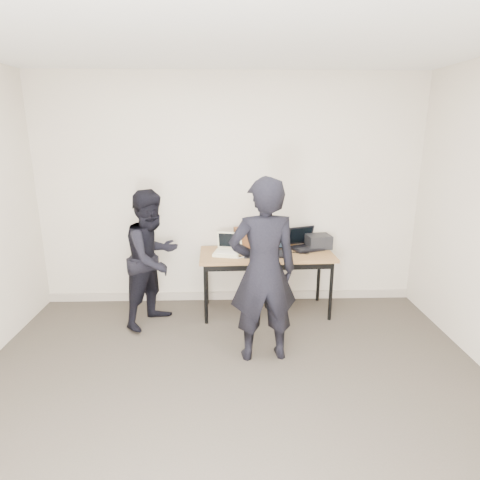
{
  "coord_description": "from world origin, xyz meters",
  "views": [
    {
      "loc": [
        -0.03,
        -2.44,
        2.07
      ],
      "look_at": [
        0.1,
        1.6,
        0.95
      ],
      "focal_mm": 30.0,
      "sensor_mm": 36.0,
      "label": 1
    }
  ],
  "objects_px": {
    "laptop_right": "(304,244)",
    "person_observer": "(153,258)",
    "leather_satchel": "(250,237)",
    "equipment_box": "(318,241)",
    "desk": "(266,258)",
    "person_typist": "(263,271)",
    "laptop_beige": "(228,250)",
    "laptop_center": "(273,249)"
  },
  "relations": [
    {
      "from": "laptop_beige",
      "to": "laptop_center",
      "type": "height_order",
      "value": "laptop_center"
    },
    {
      "from": "desk",
      "to": "laptop_center",
      "type": "relative_size",
      "value": 4.33
    },
    {
      "from": "leather_satchel",
      "to": "person_observer",
      "type": "bearing_deg",
      "value": -164.69
    },
    {
      "from": "leather_satchel",
      "to": "equipment_box",
      "type": "height_order",
      "value": "leather_satchel"
    },
    {
      "from": "leather_satchel",
      "to": "laptop_beige",
      "type": "bearing_deg",
      "value": -145.0
    },
    {
      "from": "person_typist",
      "to": "laptop_center",
      "type": "bearing_deg",
      "value": -108.21
    },
    {
      "from": "laptop_beige",
      "to": "equipment_box",
      "type": "xyz_separation_m",
      "value": [
        1.07,
        0.2,
        0.03
      ]
    },
    {
      "from": "person_typist",
      "to": "person_observer",
      "type": "height_order",
      "value": "person_typist"
    },
    {
      "from": "desk",
      "to": "leather_satchel",
      "type": "distance_m",
      "value": 0.34
    },
    {
      "from": "laptop_beige",
      "to": "equipment_box",
      "type": "relative_size",
      "value": 1.25
    },
    {
      "from": "desk",
      "to": "equipment_box",
      "type": "relative_size",
      "value": 5.65
    },
    {
      "from": "leather_satchel",
      "to": "person_typist",
      "type": "bearing_deg",
      "value": -94.64
    },
    {
      "from": "leather_satchel",
      "to": "equipment_box",
      "type": "distance_m",
      "value": 0.81
    },
    {
      "from": "desk",
      "to": "leather_satchel",
      "type": "height_order",
      "value": "leather_satchel"
    },
    {
      "from": "leather_satchel",
      "to": "person_observer",
      "type": "height_order",
      "value": "person_observer"
    },
    {
      "from": "laptop_center",
      "to": "desk",
      "type": "bearing_deg",
      "value": 175.84
    },
    {
      "from": "laptop_center",
      "to": "laptop_right",
      "type": "bearing_deg",
      "value": 31.11
    },
    {
      "from": "laptop_center",
      "to": "laptop_right",
      "type": "relative_size",
      "value": 0.81
    },
    {
      "from": "leather_satchel",
      "to": "laptop_right",
      "type": "bearing_deg",
      "value": -12.07
    },
    {
      "from": "leather_satchel",
      "to": "person_typist",
      "type": "distance_m",
      "value": 1.18
    },
    {
      "from": "desk",
      "to": "laptop_right",
      "type": "bearing_deg",
      "value": 18.89
    },
    {
      "from": "laptop_beige",
      "to": "laptop_center",
      "type": "distance_m",
      "value": 0.51
    },
    {
      "from": "laptop_right",
      "to": "person_typist",
      "type": "distance_m",
      "value": 1.27
    },
    {
      "from": "laptop_beige",
      "to": "laptop_center",
      "type": "bearing_deg",
      "value": 11.86
    },
    {
      "from": "desk",
      "to": "leather_satchel",
      "type": "bearing_deg",
      "value": 126.34
    },
    {
      "from": "laptop_center",
      "to": "leather_satchel",
      "type": "relative_size",
      "value": 0.92
    },
    {
      "from": "leather_satchel",
      "to": "person_observer",
      "type": "xyz_separation_m",
      "value": [
        -1.06,
        -0.44,
        -0.11
      ]
    },
    {
      "from": "laptop_center",
      "to": "laptop_right",
      "type": "distance_m",
      "value": 0.43
    },
    {
      "from": "leather_satchel",
      "to": "equipment_box",
      "type": "xyz_separation_m",
      "value": [
        0.81,
        -0.04,
        -0.05
      ]
    },
    {
      "from": "desk",
      "to": "person_typist",
      "type": "xyz_separation_m",
      "value": [
        -0.12,
        -0.95,
        0.19
      ]
    },
    {
      "from": "desk",
      "to": "laptop_right",
      "type": "relative_size",
      "value": 3.53
    },
    {
      "from": "person_observer",
      "to": "laptop_right",
      "type": "bearing_deg",
      "value": -44.04
    },
    {
      "from": "laptop_beige",
      "to": "laptop_right",
      "type": "distance_m",
      "value": 0.92
    },
    {
      "from": "desk",
      "to": "laptop_beige",
      "type": "relative_size",
      "value": 4.53
    },
    {
      "from": "desk",
      "to": "person_typist",
      "type": "bearing_deg",
      "value": -99.24
    },
    {
      "from": "desk",
      "to": "person_typist",
      "type": "relative_size",
      "value": 0.9
    },
    {
      "from": "laptop_right",
      "to": "person_observer",
      "type": "bearing_deg",
      "value": 171.56
    },
    {
      "from": "laptop_right",
      "to": "person_observer",
      "type": "distance_m",
      "value": 1.74
    },
    {
      "from": "laptop_beige",
      "to": "leather_satchel",
      "type": "height_order",
      "value": "leather_satchel"
    },
    {
      "from": "equipment_box",
      "to": "person_typist",
      "type": "height_order",
      "value": "person_typist"
    },
    {
      "from": "equipment_box",
      "to": "person_observer",
      "type": "xyz_separation_m",
      "value": [
        -1.87,
        -0.41,
        -0.06
      ]
    },
    {
      "from": "laptop_right",
      "to": "person_typist",
      "type": "bearing_deg",
      "value": -138.71
    }
  ]
}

